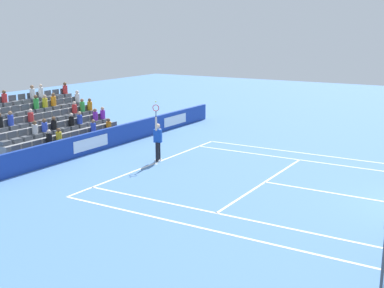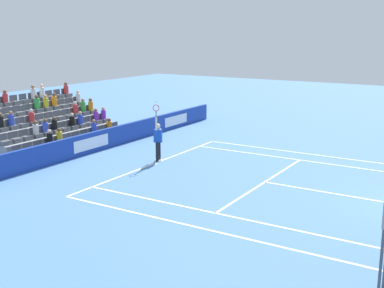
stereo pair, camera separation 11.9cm
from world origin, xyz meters
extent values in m
cube|color=white|center=(0.00, -11.89, 0.00)|extent=(10.97, 0.10, 0.01)
cube|color=white|center=(0.00, -6.40, 0.00)|extent=(8.23, 0.10, 0.01)
cube|color=white|center=(0.00, -3.20, 0.00)|extent=(0.10, 6.40, 0.01)
cube|color=white|center=(4.12, -5.95, 0.00)|extent=(0.10, 11.89, 0.01)
cube|color=white|center=(-4.12, -5.95, 0.00)|extent=(0.10, 11.89, 0.01)
cube|color=white|center=(5.49, -5.95, 0.00)|extent=(0.10, 11.89, 0.01)
cube|color=white|center=(-5.49, -5.95, 0.00)|extent=(0.10, 11.89, 0.01)
cube|color=white|center=(0.00, -11.79, 0.00)|extent=(0.10, 0.20, 0.01)
cube|color=#193899|center=(0.00, -15.79, 0.51)|extent=(22.94, 0.20, 1.03)
cube|color=white|center=(-7.65, -15.68, 0.51)|extent=(2.45, 0.01, 0.57)
cube|color=white|center=(0.00, -15.68, 0.51)|extent=(2.45, 0.01, 0.57)
cylinder|color=black|center=(-0.61, -12.03, 0.45)|extent=(0.16, 0.16, 0.90)
cylinder|color=black|center=(-0.38, -11.96, 0.45)|extent=(0.16, 0.16, 0.90)
cube|color=white|center=(-0.61, -12.03, 0.04)|extent=(0.19, 0.28, 0.08)
cube|color=white|center=(-0.38, -11.96, 0.04)|extent=(0.19, 0.28, 0.08)
cube|color=#1947B2|center=(-0.49, -11.99, 1.20)|extent=(0.32, 0.41, 0.60)
sphere|color=beige|center=(-0.49, -11.99, 1.66)|extent=(0.24, 0.24, 0.24)
cylinder|color=beige|center=(-0.28, -11.93, 1.81)|extent=(0.09, 0.09, 0.62)
cylinder|color=beige|center=(-0.72, -12.01, 1.22)|extent=(0.09, 0.09, 0.56)
cylinder|color=black|center=(-0.28, -11.93, 2.26)|extent=(0.04, 0.04, 0.28)
torus|color=red|center=(-0.28, -11.93, 2.54)|extent=(0.12, 0.30, 0.31)
sphere|color=#D1E533|center=(-0.28, -11.93, 2.82)|extent=(0.07, 0.07, 0.07)
cylinder|color=#474C54|center=(6.99, -0.62, 0.85)|extent=(0.07, 0.07, 1.71)
cube|color=gray|center=(0.00, -16.86, 0.21)|extent=(7.44, 0.95, 0.42)
cube|color=#545960|center=(-3.41, -16.86, 0.52)|extent=(0.48, 0.44, 0.20)
cube|color=#545960|center=(-3.41, -17.06, 0.77)|extent=(0.48, 0.04, 0.30)
cube|color=#545960|center=(-2.79, -16.86, 0.52)|extent=(0.48, 0.44, 0.20)
cube|color=#545960|center=(-2.79, -17.06, 0.77)|extent=(0.48, 0.04, 0.30)
cube|color=#545960|center=(-2.17, -16.86, 0.52)|extent=(0.48, 0.44, 0.20)
cube|color=#545960|center=(-2.17, -17.06, 0.77)|extent=(0.48, 0.04, 0.30)
cube|color=#545960|center=(-1.55, -16.86, 0.52)|extent=(0.48, 0.44, 0.20)
cube|color=#545960|center=(-1.55, -17.06, 0.77)|extent=(0.48, 0.04, 0.30)
cube|color=#545960|center=(-0.93, -16.86, 0.52)|extent=(0.48, 0.44, 0.20)
cube|color=#545960|center=(-0.93, -17.06, 0.77)|extent=(0.48, 0.04, 0.30)
cube|color=#545960|center=(-0.31, -16.86, 0.52)|extent=(0.48, 0.44, 0.20)
cube|color=#545960|center=(-0.31, -17.06, 0.77)|extent=(0.48, 0.04, 0.30)
cube|color=#545960|center=(0.31, -16.86, 0.52)|extent=(0.48, 0.44, 0.20)
cube|color=#545960|center=(0.31, -17.06, 0.77)|extent=(0.48, 0.04, 0.30)
cube|color=#545960|center=(0.93, -16.86, 0.52)|extent=(0.48, 0.44, 0.20)
cube|color=#545960|center=(0.93, -17.06, 0.77)|extent=(0.48, 0.04, 0.30)
cube|color=#545960|center=(1.55, -16.86, 0.52)|extent=(0.48, 0.44, 0.20)
cube|color=#545960|center=(1.55, -17.06, 0.77)|extent=(0.48, 0.04, 0.30)
cube|color=#545960|center=(2.17, -16.86, 0.52)|extent=(0.48, 0.44, 0.20)
cube|color=#545960|center=(2.17, -17.06, 0.77)|extent=(0.48, 0.04, 0.30)
cube|color=#545960|center=(2.79, -16.86, 0.52)|extent=(0.48, 0.44, 0.20)
cube|color=#545960|center=(2.79, -17.06, 0.77)|extent=(0.48, 0.04, 0.30)
cube|color=#545960|center=(3.41, -16.86, 0.52)|extent=(0.48, 0.44, 0.20)
cube|color=#545960|center=(3.41, -17.06, 0.77)|extent=(0.48, 0.04, 0.30)
cube|color=gray|center=(0.00, -17.81, 0.42)|extent=(7.44, 0.95, 0.84)
cube|color=#545960|center=(-3.41, -17.81, 0.94)|extent=(0.48, 0.44, 0.20)
cube|color=#545960|center=(-3.41, -18.01, 1.19)|extent=(0.48, 0.04, 0.30)
cube|color=#545960|center=(-2.79, -17.81, 0.94)|extent=(0.48, 0.44, 0.20)
cube|color=#545960|center=(-2.79, -18.01, 1.19)|extent=(0.48, 0.04, 0.30)
cube|color=#545960|center=(-2.17, -17.81, 0.94)|extent=(0.48, 0.44, 0.20)
cube|color=#545960|center=(-2.17, -18.01, 1.19)|extent=(0.48, 0.04, 0.30)
cube|color=#545960|center=(-1.55, -17.81, 0.94)|extent=(0.48, 0.44, 0.20)
cube|color=#545960|center=(-1.55, -18.01, 1.19)|extent=(0.48, 0.04, 0.30)
cube|color=#545960|center=(-0.93, -17.81, 0.94)|extent=(0.48, 0.44, 0.20)
cube|color=#545960|center=(-0.93, -18.01, 1.19)|extent=(0.48, 0.04, 0.30)
cube|color=#545960|center=(-0.31, -17.81, 0.94)|extent=(0.48, 0.44, 0.20)
cube|color=#545960|center=(-0.31, -18.01, 1.19)|extent=(0.48, 0.04, 0.30)
cube|color=#545960|center=(0.31, -17.81, 0.94)|extent=(0.48, 0.44, 0.20)
cube|color=#545960|center=(0.31, -18.01, 1.19)|extent=(0.48, 0.04, 0.30)
cube|color=#545960|center=(0.93, -17.81, 0.94)|extent=(0.48, 0.44, 0.20)
cube|color=#545960|center=(0.93, -18.01, 1.19)|extent=(0.48, 0.04, 0.30)
cube|color=#545960|center=(1.55, -17.81, 0.94)|extent=(0.48, 0.44, 0.20)
cube|color=#545960|center=(1.55, -18.01, 1.19)|extent=(0.48, 0.04, 0.30)
cube|color=#545960|center=(2.17, -17.81, 0.94)|extent=(0.48, 0.44, 0.20)
cube|color=#545960|center=(2.17, -18.01, 1.19)|extent=(0.48, 0.04, 0.30)
cube|color=#545960|center=(2.79, -17.81, 0.94)|extent=(0.48, 0.44, 0.20)
cube|color=#545960|center=(2.79, -18.01, 1.19)|extent=(0.48, 0.04, 0.30)
cube|color=#545960|center=(3.41, -17.81, 0.94)|extent=(0.48, 0.44, 0.20)
cube|color=#545960|center=(3.41, -18.01, 1.19)|extent=(0.48, 0.04, 0.30)
cube|color=gray|center=(0.00, -18.76, 0.63)|extent=(7.44, 0.95, 1.26)
cube|color=#545960|center=(-3.41, -18.76, 1.36)|extent=(0.48, 0.44, 0.20)
cube|color=#545960|center=(-3.41, -18.96, 1.61)|extent=(0.48, 0.04, 0.30)
cube|color=#545960|center=(-2.79, -18.76, 1.36)|extent=(0.48, 0.44, 0.20)
cube|color=#545960|center=(-2.79, -18.96, 1.61)|extent=(0.48, 0.04, 0.30)
cube|color=#545960|center=(-2.17, -18.76, 1.36)|extent=(0.48, 0.44, 0.20)
cube|color=#545960|center=(-2.17, -18.96, 1.61)|extent=(0.48, 0.04, 0.30)
cube|color=#545960|center=(-1.55, -18.76, 1.36)|extent=(0.48, 0.44, 0.20)
cube|color=#545960|center=(-1.55, -18.96, 1.61)|extent=(0.48, 0.04, 0.30)
cube|color=#545960|center=(-0.93, -18.76, 1.36)|extent=(0.48, 0.44, 0.20)
cube|color=#545960|center=(-0.93, -18.96, 1.61)|extent=(0.48, 0.04, 0.30)
cube|color=#545960|center=(-0.31, -18.76, 1.36)|extent=(0.48, 0.44, 0.20)
cube|color=#545960|center=(-0.31, -18.96, 1.61)|extent=(0.48, 0.04, 0.30)
cube|color=#545960|center=(0.31, -18.76, 1.36)|extent=(0.48, 0.44, 0.20)
cube|color=#545960|center=(0.31, -18.96, 1.61)|extent=(0.48, 0.04, 0.30)
cube|color=#545960|center=(0.93, -18.76, 1.36)|extent=(0.48, 0.44, 0.20)
cube|color=#545960|center=(0.93, -18.96, 1.61)|extent=(0.48, 0.04, 0.30)
cube|color=#545960|center=(1.55, -18.76, 1.36)|extent=(0.48, 0.44, 0.20)
cube|color=#545960|center=(1.55, -18.96, 1.61)|extent=(0.48, 0.04, 0.30)
cube|color=#545960|center=(2.17, -18.76, 1.36)|extent=(0.48, 0.44, 0.20)
cube|color=#545960|center=(2.17, -18.96, 1.61)|extent=(0.48, 0.04, 0.30)
cube|color=#545960|center=(2.79, -18.76, 1.36)|extent=(0.48, 0.44, 0.20)
cube|color=gray|center=(0.00, -19.71, 0.84)|extent=(7.44, 0.95, 1.68)
cube|color=#545960|center=(-3.41, -19.71, 1.78)|extent=(0.48, 0.44, 0.20)
cube|color=#545960|center=(-3.41, -19.91, 2.03)|extent=(0.48, 0.04, 0.30)
cube|color=#545960|center=(-2.79, -19.71, 1.78)|extent=(0.48, 0.44, 0.20)
cube|color=#545960|center=(-2.79, -19.91, 2.03)|extent=(0.48, 0.04, 0.30)
cube|color=#545960|center=(-2.17, -19.71, 1.78)|extent=(0.48, 0.44, 0.20)
cube|color=#545960|center=(-2.17, -19.91, 2.03)|extent=(0.48, 0.04, 0.30)
cube|color=#545960|center=(-1.55, -19.71, 1.78)|extent=(0.48, 0.44, 0.20)
cube|color=#545960|center=(-1.55, -19.91, 2.03)|extent=(0.48, 0.04, 0.30)
cube|color=#545960|center=(-0.93, -19.71, 1.78)|extent=(0.48, 0.44, 0.20)
cube|color=#545960|center=(-0.93, -19.91, 2.03)|extent=(0.48, 0.04, 0.30)
cube|color=#545960|center=(-0.31, -19.71, 1.78)|extent=(0.48, 0.44, 0.20)
cube|color=#545960|center=(-0.31, -19.91, 2.03)|extent=(0.48, 0.04, 0.30)
cube|color=#545960|center=(0.31, -19.71, 1.78)|extent=(0.48, 0.44, 0.20)
cube|color=#545960|center=(0.31, -19.91, 2.03)|extent=(0.48, 0.04, 0.30)
cube|color=#545960|center=(0.93, -19.71, 1.78)|extent=(0.48, 0.44, 0.20)
cube|color=#545960|center=(0.93, -19.91, 2.03)|extent=(0.48, 0.04, 0.30)
cube|color=#545960|center=(1.55, -19.71, 1.78)|extent=(0.48, 0.44, 0.20)
cube|color=#545960|center=(1.55, -19.91, 2.03)|extent=(0.48, 0.04, 0.30)
cube|color=gray|center=(0.00, -20.66, 1.05)|extent=(7.44, 0.95, 2.10)
cube|color=#545960|center=(-3.41, -20.66, 2.20)|extent=(0.48, 0.44, 0.20)
cube|color=#545960|center=(-3.41, -20.86, 2.45)|extent=(0.48, 0.04, 0.30)
cube|color=#545960|center=(-2.79, -20.66, 2.20)|extent=(0.48, 0.44, 0.20)
cube|color=#545960|center=(-2.79, -20.86, 2.45)|extent=(0.48, 0.04, 0.30)
cube|color=#545960|center=(-2.17, -20.66, 2.20)|extent=(0.48, 0.44, 0.20)
cube|color=#545960|center=(-2.17, -20.86, 2.45)|extent=(0.48, 0.04, 0.30)
cube|color=#545960|center=(-1.55, -20.66, 2.20)|extent=(0.48, 0.44, 0.20)
cube|color=#545960|center=(-1.55, -20.86, 2.45)|extent=(0.48, 0.04, 0.30)
cube|color=#545960|center=(-0.93, -20.66, 2.20)|extent=(0.48, 0.44, 0.20)
cube|color=#545960|center=(-0.93, -20.86, 2.45)|extent=(0.48, 0.04, 0.30)
cube|color=#545960|center=(-0.31, -20.66, 2.20)|extent=(0.48, 0.44, 0.20)
cube|color=#545960|center=(-0.31, -20.86, 2.45)|extent=(0.48, 0.04, 0.30)
cube|color=#545960|center=(0.31, -20.66, 2.20)|extent=(0.48, 0.44, 0.20)
cube|color=#545960|center=(0.31, -20.86, 2.45)|extent=(0.48, 0.04, 0.30)
cube|color=#545960|center=(0.93, -20.66, 2.20)|extent=(0.48, 0.44, 0.20)
cube|color=#545960|center=(0.93, -20.86, 2.45)|extent=(0.48, 0.04, 0.30)
cylinder|color=black|center=(1.55, -16.91, 0.88)|extent=(0.28, 0.28, 0.52)
sphere|color=beige|center=(1.55, -16.91, 1.24)|extent=(0.20, 0.20, 0.20)
cylinder|color=black|center=(2.79, -18.81, 1.71)|extent=(0.28, 0.28, 0.51)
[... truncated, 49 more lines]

